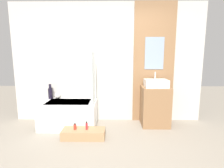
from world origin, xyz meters
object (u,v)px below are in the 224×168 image
Objects in this scene: wooden_step_bench at (84,134)px; bottle_soap_primary at (75,127)px; bathtub at (69,114)px; bottle_soap_secondary at (87,126)px; vase_round_light at (58,96)px; sink at (156,83)px; vase_tall_dark at (50,93)px.

wooden_step_bench is 6.69× the size of bottle_soap_primary.
bottle_soap_secondary is (0.45, -0.53, -0.04)m from bathtub.
vase_round_light is at bearing 124.98° from bottle_soap_primary.
vase_round_light is at bearing 131.95° from wooden_step_bench.
bathtub is at bearing -38.24° from vase_round_light.
sink is (1.42, 0.62, 0.83)m from wooden_step_bench.
vase_round_light is at bearing -6.10° from vase_tall_dark.
bottle_soap_secondary is at bearing -155.51° from sink.
sink reaches higher than wooden_step_bench.
vase_tall_dark reaches higher than bathtub.
sink is at bearing -4.16° from vase_round_light.
wooden_step_bench is 2.38× the size of vase_tall_dark.
wooden_step_bench is 5.91× the size of vase_round_light.
bottle_soap_primary reaches higher than wooden_step_bench.
sink is 4.04× the size of bottle_soap_primary.
bathtub is 0.70m from bottle_soap_secondary.
bottle_soap_secondary reaches higher than wooden_step_bench.
bottle_soap_primary is at bearing -55.02° from vase_round_light.
wooden_step_bench is at bearing 0.00° from bottle_soap_primary.
vase_tall_dark is 1.15m from bottle_soap_primary.
bathtub is 2.43× the size of sink.
bottle_soap_primary is (0.54, -0.77, -0.39)m from vase_round_light.
vase_tall_dark reaches higher than bottle_soap_secondary.
wooden_step_bench is at bearing -156.40° from sink.
vase_tall_dark is 0.18m from vase_round_light.
bathtub reaches higher than wooden_step_bench.
vase_tall_dark is at bearing 173.90° from vase_round_light.
sink reaches higher than vase_round_light.
vase_tall_dark is 2.48× the size of vase_round_light.
vase_tall_dark is at bearing 137.37° from wooden_step_bench.
sink reaches higher than bottle_soap_secondary.
sink is 2.14m from vase_round_light.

